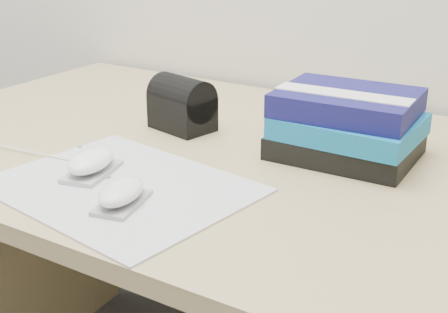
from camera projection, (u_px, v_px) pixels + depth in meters
The scene contains 7 objects.
desk at pixel (305, 270), 1.17m from camera, with size 1.60×0.80×0.73m.
mousepad at pixel (120, 187), 0.94m from camera, with size 0.38×0.29×0.00m, color #9C9DA4.
mouse_rear at pixel (91, 162), 0.98m from camera, with size 0.08×0.12×0.04m.
mouse_front at pixel (121, 193), 0.87m from camera, with size 0.07×0.11×0.04m.
usb_cable at pixel (31, 152), 1.07m from camera, with size 0.00×0.00×0.23m, color white.
book_stack at pixel (347, 125), 1.05m from camera, with size 0.24×0.19×0.11m.
pouch at pixel (182, 104), 1.18m from camera, with size 0.13×0.10×0.10m.
Camera 1 is at (0.40, 0.70, 1.12)m, focal length 50.00 mm.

